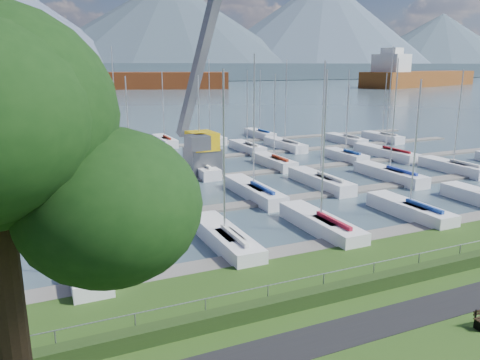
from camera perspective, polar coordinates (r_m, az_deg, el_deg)
path at (r=22.06m, az=16.85°, el=-16.27°), size 160.00×2.00×0.04m
water at (r=277.63m, az=-21.83°, el=10.56°), size 800.00×540.00×0.20m
hedge at (r=23.65m, az=12.71°, el=-12.90°), size 80.00×0.70×0.70m
fence at (r=23.58m, az=12.24°, el=-10.68°), size 80.00×0.04×0.04m
foothill at (r=347.37m, az=-22.52°, el=12.03°), size 900.00×80.00×12.00m
mountains at (r=423.73m, az=-22.42°, el=17.71°), size 1190.00×360.00×115.00m
docks at (r=46.37m, az=-7.10°, el=-0.08°), size 90.00×41.60×0.25m
crane at (r=49.36m, az=-4.67°, el=7.37°), size 5.68×13.22×22.35m
cargo_ship_mid at (r=236.77m, az=-15.76°, el=11.56°), size 105.26×52.27×21.50m
cargo_ship_east at (r=273.18m, az=20.83°, el=11.45°), size 94.22×46.80×21.50m
sailboat_fleet at (r=47.32m, az=-11.20°, el=6.94°), size 74.29×49.29×13.62m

